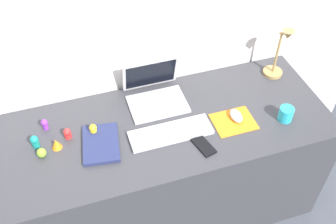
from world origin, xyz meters
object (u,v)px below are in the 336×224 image
object	(u,v)px
mouse	(236,116)
toy_figurine_lime	(41,153)
toy_figurine_yellow	(93,129)
notebook_pad	(101,144)
cell_phone	(204,146)
toy_figurine_teal	(35,141)
desk_lamp	(280,54)
coffee_mug	(286,114)
toy_figurine_purple	(45,124)
laptop	(154,91)
keyboard	(171,133)
toy_figurine_orange	(56,144)
toy_figurine_red	(67,133)

from	to	relation	value
mouse	toy_figurine_lime	distance (m)	0.96
toy_figurine_yellow	toy_figurine_lime	size ratio (longest dim) A/B	1.33
notebook_pad	toy_figurine_yellow	distance (m)	0.09
cell_phone	toy_figurine_teal	world-z (taller)	toy_figurine_teal
desk_lamp	coffee_mug	distance (m)	0.36
toy_figurine_purple	toy_figurine_lime	bearing A→B (deg)	-100.89
desk_lamp	toy_figurine_yellow	bearing A→B (deg)	-173.42
notebook_pad	toy_figurine_yellow	size ratio (longest dim) A/B	3.80
laptop	notebook_pad	distance (m)	0.42
keyboard	desk_lamp	distance (m)	0.76
cell_phone	toy_figurine_orange	world-z (taller)	toy_figurine_orange
coffee_mug	toy_figurine_orange	xyz separation A→B (m)	(-1.13, 0.17, -0.01)
toy_figurine_teal	toy_figurine_red	bearing A→B (deg)	3.65
mouse	cell_phone	distance (m)	0.26
toy_figurine_purple	coffee_mug	bearing A→B (deg)	-14.75
laptop	toy_figurine_red	xyz separation A→B (m)	(-0.48, -0.14, -0.02)
desk_lamp	toy_figurine_lime	bearing A→B (deg)	-171.98
keyboard	desk_lamp	xyz separation A→B (m)	(0.70, 0.24, 0.14)
notebook_pad	toy_figurine_teal	xyz separation A→B (m)	(-0.30, 0.09, 0.03)
notebook_pad	toy_figurine_purple	size ratio (longest dim) A/B	3.94
keyboard	toy_figurine_teal	xyz separation A→B (m)	(-0.64, 0.12, 0.03)
coffee_mug	laptop	bearing A→B (deg)	148.91
notebook_pad	toy_figurine_purple	world-z (taller)	toy_figurine_purple
toy_figurine_yellow	toy_figurine_orange	distance (m)	0.19
cell_phone	notebook_pad	xyz separation A→B (m)	(-0.47, 0.16, 0.01)
coffee_mug	toy_figurine_orange	bearing A→B (deg)	171.58
mouse	laptop	bearing A→B (deg)	141.95
toy_figurine_purple	toy_figurine_teal	world-z (taller)	toy_figurine_teal
toy_figurine_yellow	toy_figurine_red	xyz separation A→B (m)	(-0.12, 0.02, -0.00)
mouse	toy_figurine_teal	bearing A→B (deg)	172.75
cell_phone	toy_figurine_yellow	size ratio (longest dim) A/B	2.03
cell_phone	toy_figurine_red	bearing A→B (deg)	142.40
cell_phone	toy_figurine_yellow	bearing A→B (deg)	138.89
desk_lamp	toy_figurine_yellow	size ratio (longest dim) A/B	5.11
coffee_mug	toy_figurine_teal	world-z (taller)	coffee_mug
cell_phone	toy_figurine_red	world-z (taller)	toy_figurine_red
cell_phone	coffee_mug	xyz separation A→B (m)	(0.46, 0.04, 0.03)
laptop	cell_phone	xyz separation A→B (m)	(0.13, -0.40, -0.05)
laptop	toy_figurine_yellow	size ratio (longest dim) A/B	4.75
laptop	coffee_mug	bearing A→B (deg)	-31.09
mouse	toy_figurine_lime	bearing A→B (deg)	176.66
toy_figurine_orange	toy_figurine_teal	distance (m)	0.10
mouse	cell_phone	world-z (taller)	mouse
coffee_mug	keyboard	bearing A→B (deg)	172.14
laptop	notebook_pad	xyz separation A→B (m)	(-0.34, -0.24, -0.04)
cell_phone	toy_figurine_teal	size ratio (longest dim) A/B	1.87
cell_phone	toy_figurine_teal	distance (m)	0.80
desk_lamp	toy_figurine_orange	distance (m)	1.26
mouse	desk_lamp	distance (m)	0.45
toy_figurine_red	toy_figurine_lime	xyz separation A→B (m)	(-0.13, -0.08, -0.01)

